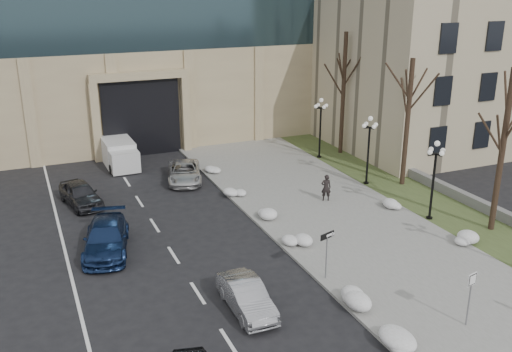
{
  "coord_description": "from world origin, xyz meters",
  "views": [
    {
      "loc": [
        -12.86,
        -11.43,
        13.19
      ],
      "look_at": [
        -1.83,
        14.32,
        3.5
      ],
      "focal_mm": 40.0,
      "sensor_mm": 36.0,
      "label": 1
    }
  ],
  "objects_px": {
    "keep_sign": "(471,288)",
    "lamppost_c": "(369,141)",
    "one_way_sign": "(329,240)",
    "lamppost_d": "(321,120)",
    "car_e": "(81,194)",
    "box_truck": "(118,152)",
    "car_b": "(246,297)",
    "pedestrian": "(326,188)",
    "car_d": "(184,172)",
    "car_c": "(106,238)",
    "lamppost_b": "(434,170)"
  },
  "relations": [
    {
      "from": "keep_sign",
      "to": "car_c",
      "type": "bearing_deg",
      "value": 120.92
    },
    {
      "from": "one_way_sign",
      "to": "box_truck",
      "type": "bearing_deg",
      "value": 86.77
    },
    {
      "from": "car_b",
      "to": "lamppost_d",
      "type": "bearing_deg",
      "value": 53.13
    },
    {
      "from": "car_d",
      "to": "car_e",
      "type": "height_order",
      "value": "car_e"
    },
    {
      "from": "car_c",
      "to": "one_way_sign",
      "type": "xyz_separation_m",
      "value": [
        8.93,
        -6.95,
        1.24
      ]
    },
    {
      "from": "car_c",
      "to": "box_truck",
      "type": "xyz_separation_m",
      "value": [
        3.26,
        14.53,
        0.16
      ]
    },
    {
      "from": "keep_sign",
      "to": "car_d",
      "type": "bearing_deg",
      "value": 91.0
    },
    {
      "from": "car_b",
      "to": "car_e",
      "type": "distance_m",
      "value": 15.72
    },
    {
      "from": "lamppost_d",
      "to": "keep_sign",
      "type": "bearing_deg",
      "value": -104.45
    },
    {
      "from": "car_b",
      "to": "pedestrian",
      "type": "xyz_separation_m",
      "value": [
        9.21,
        9.44,
        0.31
      ]
    },
    {
      "from": "car_b",
      "to": "pedestrian",
      "type": "height_order",
      "value": "pedestrian"
    },
    {
      "from": "car_c",
      "to": "keep_sign",
      "type": "distance_m",
      "value": 17.4
    },
    {
      "from": "car_b",
      "to": "car_e",
      "type": "bearing_deg",
      "value": 108.31
    },
    {
      "from": "car_e",
      "to": "box_truck",
      "type": "relative_size",
      "value": 0.72
    },
    {
      "from": "box_truck",
      "to": "lamppost_b",
      "type": "relative_size",
      "value": 1.26
    },
    {
      "from": "lamppost_b",
      "to": "lamppost_d",
      "type": "relative_size",
      "value": 1.0
    },
    {
      "from": "pedestrian",
      "to": "keep_sign",
      "type": "distance_m",
      "value": 14.18
    },
    {
      "from": "car_d",
      "to": "one_way_sign",
      "type": "height_order",
      "value": "one_way_sign"
    },
    {
      "from": "car_e",
      "to": "keep_sign",
      "type": "height_order",
      "value": "keep_sign"
    },
    {
      "from": "lamppost_d",
      "to": "pedestrian",
      "type": "bearing_deg",
      "value": -116.69
    },
    {
      "from": "car_c",
      "to": "keep_sign",
      "type": "xyz_separation_m",
      "value": [
        12.07,
        -12.49,
        1.03
      ]
    },
    {
      "from": "car_e",
      "to": "one_way_sign",
      "type": "distance_m",
      "value": 16.89
    },
    {
      "from": "box_truck",
      "to": "car_e",
      "type": "bearing_deg",
      "value": -116.98
    },
    {
      "from": "car_d",
      "to": "car_e",
      "type": "relative_size",
      "value": 1.11
    },
    {
      "from": "box_truck",
      "to": "car_d",
      "type": "bearing_deg",
      "value": -59.57
    },
    {
      "from": "pedestrian",
      "to": "lamppost_d",
      "type": "xyz_separation_m",
      "value": [
        4.11,
        8.18,
        2.11
      ]
    },
    {
      "from": "car_d",
      "to": "car_b",
      "type": "bearing_deg",
      "value": -82.78
    },
    {
      "from": "lamppost_c",
      "to": "car_c",
      "type": "bearing_deg",
      "value": -169.63
    },
    {
      "from": "car_c",
      "to": "car_d",
      "type": "xyz_separation_m",
      "value": [
        6.71,
        8.84,
        -0.1
      ]
    },
    {
      "from": "car_b",
      "to": "car_d",
      "type": "height_order",
      "value": "car_d"
    },
    {
      "from": "pedestrian",
      "to": "keep_sign",
      "type": "height_order",
      "value": "keep_sign"
    },
    {
      "from": "car_e",
      "to": "one_way_sign",
      "type": "xyz_separation_m",
      "value": [
        9.33,
        -14.02,
        1.27
      ]
    },
    {
      "from": "car_e",
      "to": "car_d",
      "type": "bearing_deg",
      "value": 1.86
    },
    {
      "from": "car_e",
      "to": "keep_sign",
      "type": "bearing_deg",
      "value": -69.56
    },
    {
      "from": "car_d",
      "to": "lamppost_b",
      "type": "relative_size",
      "value": 1.0
    },
    {
      "from": "car_b",
      "to": "lamppost_d",
      "type": "distance_m",
      "value": 22.23
    },
    {
      "from": "car_b",
      "to": "car_c",
      "type": "relative_size",
      "value": 0.76
    },
    {
      "from": "car_b",
      "to": "box_truck",
      "type": "bearing_deg",
      "value": 93.35
    },
    {
      "from": "one_way_sign",
      "to": "lamppost_d",
      "type": "relative_size",
      "value": 0.51
    },
    {
      "from": "lamppost_c",
      "to": "lamppost_d",
      "type": "distance_m",
      "value": 6.5
    },
    {
      "from": "car_b",
      "to": "car_d",
      "type": "xyz_separation_m",
      "value": [
        2.23,
        16.7,
        0.01
      ]
    },
    {
      "from": "car_b",
      "to": "keep_sign",
      "type": "relative_size",
      "value": 1.64
    },
    {
      "from": "car_e",
      "to": "lamppost_c",
      "type": "xyz_separation_m",
      "value": [
        18.2,
        -3.82,
        2.34
      ]
    },
    {
      "from": "car_d",
      "to": "keep_sign",
      "type": "relative_size",
      "value": 1.96
    },
    {
      "from": "car_c",
      "to": "car_d",
      "type": "height_order",
      "value": "car_c"
    },
    {
      "from": "keep_sign",
      "to": "lamppost_c",
      "type": "xyz_separation_m",
      "value": [
        5.73,
        15.75,
        1.29
      ]
    },
    {
      "from": "car_b",
      "to": "pedestrian",
      "type": "distance_m",
      "value": 13.19
    },
    {
      "from": "car_c",
      "to": "car_b",
      "type": "bearing_deg",
      "value": -47.0
    },
    {
      "from": "lamppost_c",
      "to": "lamppost_d",
      "type": "height_order",
      "value": "same"
    },
    {
      "from": "car_e",
      "to": "one_way_sign",
      "type": "bearing_deg",
      "value": -68.42
    }
  ]
}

